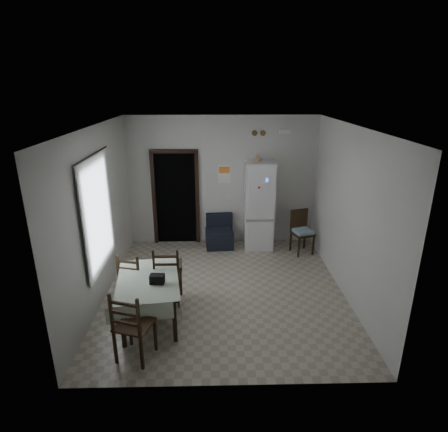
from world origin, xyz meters
The scene contains 25 objects.
ground centered at (0.00, 0.00, 0.00)m, with size 4.50×4.50×0.00m, color #A99E8A.
ceiling centered at (0.00, 0.00, 2.90)m, with size 4.20×4.50×0.02m, color white, non-canonical shape.
wall_back centered at (0.00, 2.25, 1.45)m, with size 4.20×0.02×2.90m, color beige, non-canonical shape.
wall_front centered at (0.00, -2.25, 1.45)m, with size 4.20×0.02×2.90m, color beige, non-canonical shape.
wall_left centered at (-2.10, 0.00, 1.45)m, with size 0.02×4.50×2.90m, color beige, non-canonical shape.
wall_right centered at (2.10, 0.00, 1.45)m, with size 0.02×4.50×2.90m, color beige, non-canonical shape.
doorway centered at (-1.05, 2.45, 1.06)m, with size 1.06×0.52×2.22m.
window_recess centered at (-2.15, -0.20, 1.55)m, with size 0.10×1.20×1.60m, color silver.
curtain centered at (-2.04, -0.20, 1.55)m, with size 0.02×1.45×1.85m, color white.
curtain_rod centered at (-2.03, -0.20, 2.50)m, with size 0.02×0.02×1.60m, color black.
calendar centered at (0.05, 2.24, 1.62)m, with size 0.28×0.02×0.40m, color white.
calendar_image centered at (0.05, 2.23, 1.72)m, with size 0.24×0.01×0.14m, color orange.
light_switch centered at (0.15, 2.24, 1.10)m, with size 0.08×0.02×0.12m, color beige.
vent_left centered at (0.70, 2.23, 2.52)m, with size 0.12×0.12×0.03m, color brown.
vent_right centered at (0.88, 2.23, 2.52)m, with size 0.12×0.12×0.03m, color brown.
emergency_light centered at (1.35, 2.21, 2.55)m, with size 0.25×0.07×0.09m, color white.
fridge centered at (0.81, 1.93, 0.98)m, with size 0.64×0.64×1.96m, color silver, non-canonical shape.
tan_cone centered at (0.74, 1.96, 2.05)m, with size 0.21×0.21×0.17m, color tan.
navy_seat centered at (-0.07, 1.93, 0.37)m, with size 0.61×0.59×0.73m, color black, non-canonical shape.
corner_chair centered at (1.73, 1.56, 0.48)m, with size 0.41×0.41×0.95m, color black, non-canonical shape.
dining_table centered at (-1.19, -0.84, 0.36)m, with size 0.91×1.38×0.72m, color #A8B99E, non-canonical shape.
black_bag centered at (-1.03, -0.97, 0.79)m, with size 0.21×0.13×0.14m, color black.
dining_chair_far_left centered at (-1.53, -0.34, 0.47)m, with size 0.40×0.40×0.94m, color black, non-canonical shape.
dining_chair_far_right centered at (-0.96, -0.32, 0.52)m, with size 0.45×0.45×1.04m, color black, non-canonical shape.
dining_chair_near_head centered at (-1.25, -1.69, 0.53)m, with size 0.45×0.45×1.06m, color black, non-canonical shape.
Camera 1 is at (-0.16, -5.91, 3.53)m, focal length 30.00 mm.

